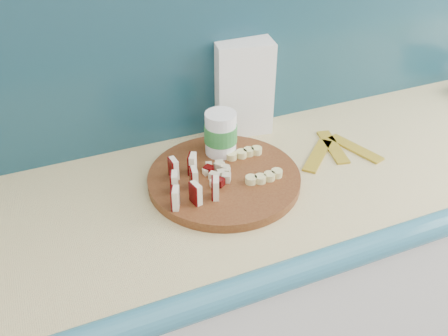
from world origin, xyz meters
name	(u,v)px	position (x,y,z in m)	size (l,w,h in m)	color
kitchen_counter	(329,277)	(0.10, 1.50, 0.46)	(2.20, 0.63, 0.91)	white
backsplash	(303,31)	(0.10, 1.79, 1.16)	(2.20, 0.02, 0.50)	teal
cutting_board	(224,179)	(-0.25, 1.53, 0.92)	(0.37, 0.37, 0.02)	#4F2311
apple_wedges	(188,182)	(-0.35, 1.51, 0.96)	(0.11, 0.14, 0.05)	#FDEDCA
apple_chunks	(215,174)	(-0.27, 1.53, 0.94)	(0.06, 0.06, 0.02)	beige
banana_slices	(254,165)	(-0.17, 1.53, 0.94)	(0.10, 0.14, 0.02)	#E4DB8B
flour_bag	(242,86)	(-0.10, 1.76, 1.04)	(0.15, 0.11, 0.26)	white
canister	(221,136)	(-0.22, 1.63, 0.98)	(0.08, 0.08, 0.14)	white
banana_peel	(335,150)	(0.08, 1.54, 0.91)	(0.23, 0.20, 0.01)	gold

